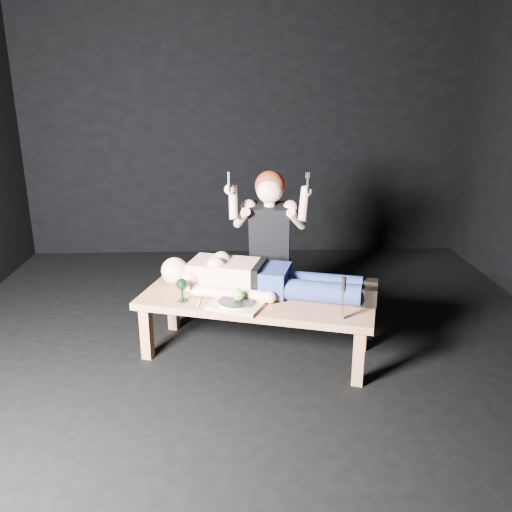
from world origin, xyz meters
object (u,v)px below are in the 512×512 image
table (256,326)px  serving_tray (236,305)px  kneeling_woman (270,244)px  goblet (182,290)px  carving_knife (343,298)px  lying_man (267,275)px

table → serving_tray: serving_tray is taller
table → kneeling_woman: size_ratio=1.28×
table → serving_tray: size_ratio=4.64×
kneeling_woman → goblet: kneeling_woman is taller
table → serving_tray: 0.32m
table → carving_knife: 0.77m
kneeling_woman → lying_man: bearing=-88.8°
kneeling_woman → serving_tray: (-0.29, -0.78, -0.20)m
lying_man → carving_knife: carving_knife is taller
goblet → carving_knife: 1.13m
lying_man → goblet: size_ratio=10.05×
lying_man → serving_tray: size_ratio=4.69×
lying_man → carving_knife: 0.67m
lying_man → kneeling_woman: bearing=99.7°
table → lying_man: 0.38m
kneeling_woman → serving_tray: size_ratio=3.63×
kneeling_woman → goblet: (-0.67, -0.66, -0.13)m
goblet → carving_knife: size_ratio=0.58×
goblet → carving_knife: (1.07, -0.35, 0.06)m
kneeling_woman → carving_knife: bearing=-60.4°
table → carving_knife: bearing=-19.1°
table → kneeling_woman: bearing=93.3°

